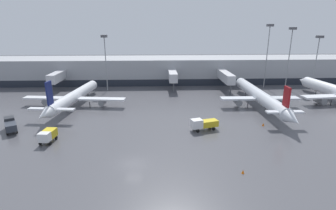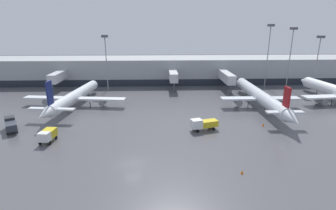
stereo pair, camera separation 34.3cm
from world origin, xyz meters
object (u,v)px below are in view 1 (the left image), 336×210
object	(u,v)px
apron_light_mast_2	(291,41)
service_truck_0	(48,135)
parked_jet_2	(74,97)
traffic_cone_0	(243,172)
service_truck_1	(204,124)
service_truck_2	(10,124)
apron_light_mast_0	(269,39)
parked_jet_0	(260,96)
apron_light_mast_6	(318,47)
apron_light_mast_7	(105,47)
traffic_cone_1	(263,124)

from	to	relation	value
apron_light_mast_2	service_truck_0	bearing A→B (deg)	-147.54
parked_jet_2	traffic_cone_0	distance (m)	48.33
service_truck_1	service_truck_2	xyz separation A→B (m)	(-38.95, 1.21, 0.03)
parked_jet_2	apron_light_mast_0	size ratio (longest dim) A/B	1.63
parked_jet_2	service_truck_0	xyz separation A→B (m)	(1.75, -22.27, -1.22)
parked_jet_0	traffic_cone_0	xyz separation A→B (m)	(-14.32, -31.47, -2.69)
apron_light_mast_2	apron_light_mast_6	world-z (taller)	apron_light_mast_2
service_truck_2	apron_light_mast_0	world-z (taller)	apron_light_mast_0
service_truck_0	service_truck_1	size ratio (longest dim) A/B	0.68
service_truck_1	apron_light_mast_0	xyz separation A→B (m)	(27.86, 38.23, 14.83)
apron_light_mast_2	apron_light_mast_7	size ratio (longest dim) A/B	1.13
parked_jet_2	service_truck_2	bearing A→B (deg)	161.37
traffic_cone_0	apron_light_mast_7	xyz separation A→B (m)	(-28.49, 52.30, 13.74)
service_truck_2	apron_light_mast_7	size ratio (longest dim) A/B	0.32
service_truck_0	apron_light_mast_7	xyz separation A→B (m)	(3.71, 40.27, 12.60)
apron_light_mast_6	parked_jet_0	bearing A→B (deg)	-141.85
apron_light_mast_6	parked_jet_2	bearing A→B (deg)	-166.56
parked_jet_0	traffic_cone_1	xyz separation A→B (m)	(-4.03, -13.15, -2.65)
traffic_cone_0	apron_light_mast_6	distance (m)	67.45
parked_jet_0	apron_light_mast_7	world-z (taller)	apron_light_mast_7
traffic_cone_1	apron_light_mast_7	xyz separation A→B (m)	(-38.78, 33.98, 13.70)
traffic_cone_0	apron_light_mast_2	bearing A→B (deg)	59.04
parked_jet_0	apron_light_mast_7	distance (m)	48.88
parked_jet_2	apron_light_mast_2	bearing A→B (deg)	-67.64
service_truck_1	traffic_cone_1	bearing A→B (deg)	171.60
parked_jet_0	apron_light_mast_0	distance (m)	28.87
parked_jet_0	apron_light_mast_7	bearing A→B (deg)	64.84
service_truck_2	traffic_cone_0	distance (m)	45.45
parked_jet_2	service_truck_0	world-z (taller)	parked_jet_2
service_truck_2	traffic_cone_0	size ratio (longest dim) A/B	10.10
service_truck_2	apron_light_mast_2	distance (m)	82.45
parked_jet_2	apron_light_mast_7	bearing A→B (deg)	-10.13
service_truck_1	service_truck_2	bearing A→B (deg)	-17.83
parked_jet_2	service_truck_0	bearing A→B (deg)	-168.73
traffic_cone_0	service_truck_1	bearing A→B (deg)	99.83
parked_jet_0	service_truck_2	world-z (taller)	parked_jet_0
apron_light_mast_0	apron_light_mast_7	distance (m)	53.59
apron_light_mast_0	apron_light_mast_7	size ratio (longest dim) A/B	1.18
parked_jet_0	parked_jet_2	xyz separation A→B (m)	(-48.28, 2.83, -0.33)
parked_jet_2	service_truck_1	size ratio (longest dim) A/B	5.83
parked_jet_0	service_truck_2	size ratio (longest dim) A/B	7.01
service_truck_1	service_truck_2	world-z (taller)	service_truck_2
service_truck_0	service_truck_1	xyz separation A→B (m)	(29.34, 4.52, -0.01)
service_truck_0	apron_light_mast_0	world-z (taller)	apron_light_mast_0
parked_jet_0	apron_light_mast_6	xyz separation A→B (m)	(26.29, 20.65, 10.85)
traffic_cone_0	apron_light_mast_6	size ratio (longest dim) A/B	0.03
service_truck_0	service_truck_1	distance (m)	29.69
parked_jet_2	service_truck_2	distance (m)	18.36
apron_light_mast_2	apron_light_mast_7	xyz separation A→B (m)	(-60.05, -0.29, -1.56)
traffic_cone_0	traffic_cone_1	size ratio (longest dim) A/B	0.88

